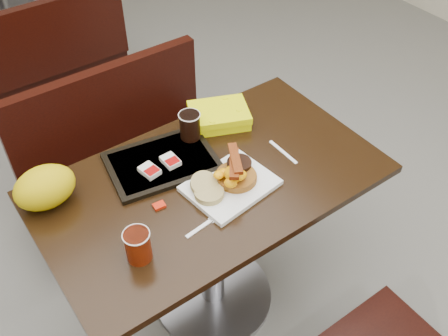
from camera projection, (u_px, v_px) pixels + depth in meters
floor at (213, 297)px, 2.32m from camera, size 6.00×7.00×0.01m
table_near at (212, 245)px, 2.06m from camera, size 1.20×0.70×0.75m
bench_near_n at (129, 153)px, 2.48m from camera, size 1.00×0.46×0.72m
table_far at (0, 3)px, 3.59m from camera, size 1.20×0.70×0.75m
bench_far_s at (38, 47)px, 3.19m from camera, size 1.00×0.46×0.72m
platter at (230, 185)px, 1.76m from camera, size 0.32×0.26×0.02m
pancake_stack at (236, 176)px, 1.76m from camera, size 0.16×0.16×0.03m
sausage_patty at (239, 163)px, 1.78m from camera, size 0.09×0.09×0.01m
scrambled_eggs at (232, 175)px, 1.71m from camera, size 0.11×0.10×0.05m
bacon_strips at (234, 163)px, 1.71m from camera, size 0.16×0.18×0.01m
muffin_bottom at (209, 193)px, 1.71m from camera, size 0.12×0.12×0.02m
muffin_top at (204, 184)px, 1.73m from camera, size 0.10×0.10×0.05m
coffee_cup_near at (138, 246)px, 1.52m from camera, size 0.10×0.10×0.11m
fork at (199, 229)px, 1.63m from camera, size 0.14×0.04×0.00m
knife at (283, 152)px, 1.90m from camera, size 0.01×0.15×0.00m
condiment_syrup at (159, 206)px, 1.70m from camera, size 0.04×0.03×0.01m
condiment_ketchup at (195, 158)px, 1.87m from camera, size 0.04×0.03×0.01m
tray at (162, 162)px, 1.85m from camera, size 0.42×0.33×0.02m
hashbrown_sleeve_left at (150, 171)px, 1.79m from camera, size 0.06×0.08×0.02m
hashbrown_sleeve_right at (170, 161)px, 1.83m from camera, size 0.05×0.07×0.02m
coffee_cup_far at (190, 126)px, 1.90m from camera, size 0.08×0.08×0.10m
clamshell at (219, 116)px, 2.01m from camera, size 0.27×0.24×0.06m
paper_bag at (45, 187)px, 1.67m from camera, size 0.22×0.18×0.14m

